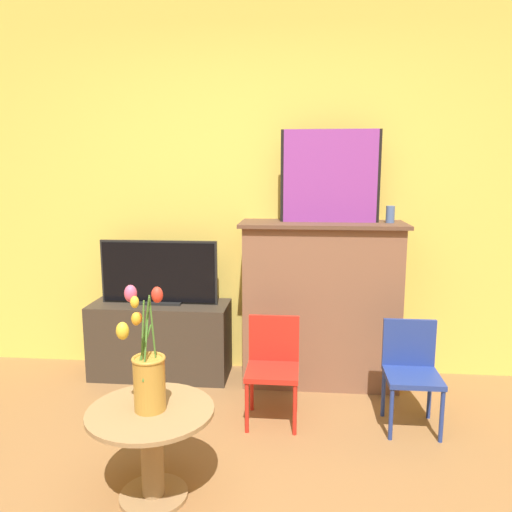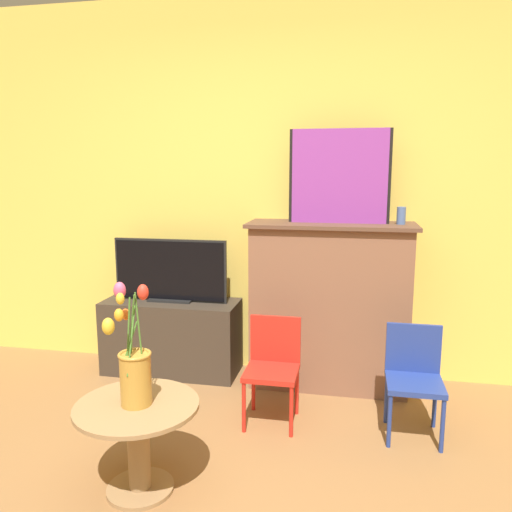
% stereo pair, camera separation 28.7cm
% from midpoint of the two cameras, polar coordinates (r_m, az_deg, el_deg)
% --- Properties ---
extents(wall_back, '(8.00, 0.06, 2.70)m').
position_cam_midpoint_polar(wall_back, '(3.65, -1.06, 7.59)').
color(wall_back, '#EAC651').
rests_on(wall_back, ground).
extents(fireplace_mantel, '(1.12, 0.45, 1.14)m').
position_cam_midpoint_polar(fireplace_mantel, '(3.51, 5.10, -5.22)').
color(fireplace_mantel, brown).
rests_on(fireplace_mantel, ground).
extents(painting, '(0.66, 0.03, 0.62)m').
position_cam_midpoint_polar(painting, '(3.39, 6.06, 9.05)').
color(painting, black).
rests_on(painting, fireplace_mantel).
extents(mantel_candle, '(0.06, 0.06, 0.11)m').
position_cam_midpoint_polar(mantel_candle, '(3.43, 12.80, 4.66)').
color(mantel_candle, '#4C6699').
rests_on(mantel_candle, fireplace_mantel).
extents(tv_stand, '(0.99, 0.39, 0.54)m').
position_cam_midpoint_polar(tv_stand, '(3.77, -13.01, -9.31)').
color(tv_stand, '#382D23').
rests_on(tv_stand, ground).
extents(tv_monitor, '(0.84, 0.12, 0.46)m').
position_cam_midpoint_polar(tv_monitor, '(3.65, -13.28, -1.96)').
color(tv_monitor, black).
rests_on(tv_monitor, tv_stand).
extents(chair_red, '(0.31, 0.31, 0.62)m').
position_cam_midpoint_polar(chair_red, '(3.05, -0.80, -12.07)').
color(chair_red, red).
rests_on(chair_red, ground).
extents(chair_blue, '(0.31, 0.31, 0.62)m').
position_cam_midpoint_polar(chair_blue, '(3.07, 14.73, -12.23)').
color(chair_blue, navy).
rests_on(chair_blue, ground).
extents(side_table, '(0.57, 0.57, 0.44)m').
position_cam_midpoint_polar(side_table, '(2.48, -15.32, -19.68)').
color(side_table, '#99754C').
rests_on(side_table, ground).
extents(vase_tulips, '(0.20, 0.24, 0.56)m').
position_cam_midpoint_polar(vase_tulips, '(2.34, -15.87, -12.59)').
color(vase_tulips, '#B78433').
rests_on(vase_tulips, side_table).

